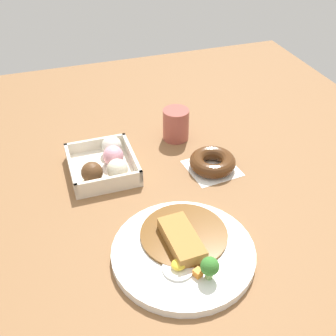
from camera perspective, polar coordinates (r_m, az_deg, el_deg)
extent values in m
plane|color=brown|center=(0.93, -4.86, -5.30)|extent=(1.60, 1.60, 0.00)
cylinder|color=white|center=(0.82, 2.06, -11.35)|extent=(0.28, 0.28, 0.02)
cylinder|color=brown|center=(0.84, 2.16, -8.92)|extent=(0.17, 0.17, 0.01)
cube|color=#A87538|center=(0.81, 1.85, -9.57)|extent=(0.12, 0.06, 0.02)
cylinder|color=white|center=(0.79, 1.40, -13.37)|extent=(0.06, 0.06, 0.00)
ellipsoid|color=yellow|center=(0.78, 1.41, -12.91)|extent=(0.03, 0.03, 0.01)
cylinder|color=#8CB766|center=(0.77, 5.57, -14.06)|extent=(0.01, 0.01, 0.02)
sphere|color=#387A2D|center=(0.76, 5.66, -13.06)|extent=(0.03, 0.03, 0.03)
cube|color=orange|center=(0.77, 4.06, -13.94)|extent=(0.02, 0.02, 0.01)
cube|color=beige|center=(1.04, -8.79, -0.16)|extent=(0.17, 0.16, 0.01)
cube|color=beige|center=(0.96, -7.93, -2.00)|extent=(0.01, 0.16, 0.03)
cube|color=beige|center=(1.09, -9.74, 3.21)|extent=(0.01, 0.16, 0.03)
cube|color=beige|center=(1.03, -4.88, 1.55)|extent=(0.17, 0.01, 0.03)
cube|color=beige|center=(1.02, -12.97, -0.02)|extent=(0.17, 0.01, 0.03)
sphere|color=#EFE5C6|center=(0.98, -6.86, -0.19)|extent=(0.05, 0.05, 0.05)
sphere|color=pink|center=(1.02, -7.41, 1.64)|extent=(0.05, 0.05, 0.05)
sphere|color=silver|center=(1.06, -7.69, 2.98)|extent=(0.05, 0.05, 0.05)
sphere|color=brown|center=(0.98, -10.23, -0.59)|extent=(0.05, 0.05, 0.05)
cube|color=white|center=(1.04, 5.97, 0.00)|extent=(0.13, 0.13, 0.00)
torus|color=#4C2B14|center=(1.03, 6.03, 0.83)|extent=(0.11, 0.11, 0.04)
cylinder|color=#9E4C42|center=(1.13, 1.07, 5.92)|extent=(0.07, 0.07, 0.09)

